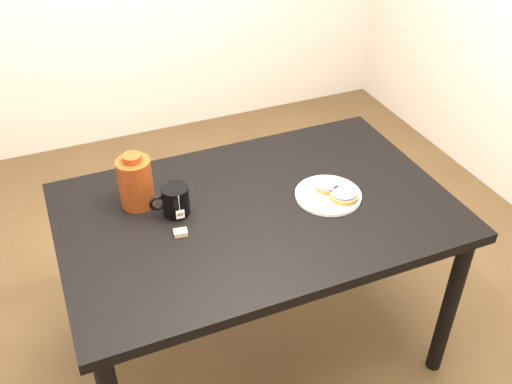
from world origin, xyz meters
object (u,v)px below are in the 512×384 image
bagel_back (327,186)px  teabag_pouch (181,233)px  bagel_front (344,195)px  plate (328,195)px  bagel_package (136,182)px  mug (175,200)px  table (257,225)px

bagel_back → teabag_pouch: bagel_back is taller
bagel_front → plate: bearing=131.1°
teabag_pouch → bagel_package: size_ratio=0.22×
plate → teabag_pouch: (-0.56, 0.00, -0.00)m
mug → table: bearing=-15.7°
bagel_back → bagel_package: bearing=163.3°
bagel_front → teabag_pouch: 0.61m
plate → mug: 0.56m
table → plate: size_ratio=5.74×
bagel_back → mug: mug is taller
mug → teabag_pouch: 0.13m
plate → bagel_package: 0.70m
bagel_package → bagel_back: bearing=-16.7°
mug → bagel_package: size_ratio=0.69×
plate → bagel_front: bearing=-48.9°
plate → teabag_pouch: size_ratio=5.42×
bagel_front → bagel_package: size_ratio=0.73×
plate → teabag_pouch: 0.56m
bagel_package → teabag_pouch: bearing=-68.4°
bagel_back → mug: bearing=170.4°
plate → mug: mug is taller
bagel_package → bagel_front: bearing=-21.5°
plate → bagel_front: bagel_front is taller
mug → bagel_back: bearing=-8.5°
bagel_front → mug: (-0.58, 0.17, 0.03)m
table → bagel_package: 0.47m
mug → plate: bearing=-11.6°
mug → bagel_package: 0.16m
teabag_pouch → bagel_package: (-0.09, 0.23, 0.09)m
table → bagel_front: bagel_front is taller
table → bagel_back: 0.30m
table → bagel_back: bearing=-2.1°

